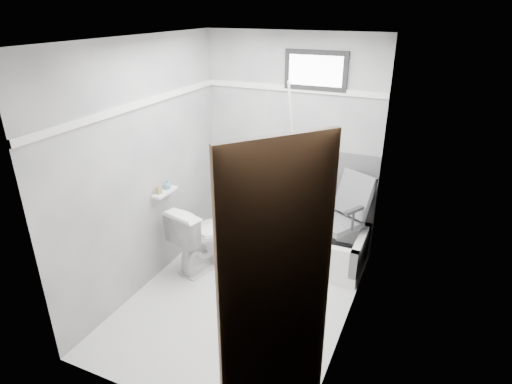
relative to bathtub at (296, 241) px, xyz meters
The scene contains 19 objects.
floor 0.98m from the bathtub, 103.89° to the right, with size 2.60×2.60×0.00m, color white.
ceiling 2.39m from the bathtub, 103.89° to the right, with size 2.60×2.60×0.00m, color silver.
wall_back 1.08m from the bathtub, 121.87° to the left, with size 2.00×0.02×2.40m, color slate.
wall_front 2.45m from the bathtub, 95.89° to the right, with size 2.00×0.02×2.40m, color slate.
wall_left 1.83m from the bathtub, 142.91° to the right, with size 0.02×2.60×2.40m, color slate.
wall_right 1.56m from the bathtub, 50.38° to the right, with size 0.02×2.60×2.40m, color slate.
bathtub is the anchor object (origin of this frame).
office_chair 0.56m from the bathtub, ahead, with size 0.53×0.53×0.92m, color slate, non-canonical shape.
toilet 1.03m from the bathtub, 146.42° to the right, with size 0.42×0.75×0.73m, color white.
door 2.46m from the bathtub, 71.25° to the right, with size 0.78×0.78×2.00m, color brown, non-canonical shape.
window 1.84m from the bathtub, 86.78° to the left, with size 0.66×0.04×0.40m, color black, non-canonical shape.
backerboard 0.69m from the bathtub, 86.82° to the left, with size 1.50×0.02×0.78m, color #4C4C4F.
trim_back 1.67m from the bathtub, 122.79° to the left, with size 2.00×0.02×0.06m, color white.
trim_left 2.22m from the bathtub, 142.61° to the right, with size 0.02×2.60×0.06m, color white.
pole 0.85m from the bathtub, 123.25° to the left, with size 0.02×0.02×1.95m, color white.
shelf 1.54m from the bathtub, 147.11° to the right, with size 0.10×0.32×0.03m, color white.
soap_bottle_a 1.62m from the bathtub, 144.65° to the right, with size 0.05×0.05×0.11m, color #9F8D4F.
soap_bottle_b 1.55m from the bathtub, 149.47° to the right, with size 0.08×0.08×0.10m, color teal.
faucet 0.65m from the bathtub, 141.67° to the left, with size 0.26×0.10×0.16m, color silver, non-canonical shape.
Camera 1 is at (1.51, -3.05, 2.64)m, focal length 30.00 mm.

